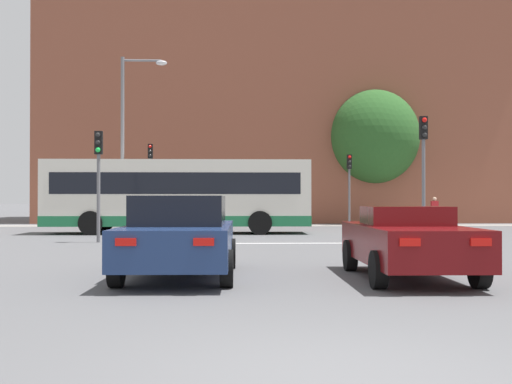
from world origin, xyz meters
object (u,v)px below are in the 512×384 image
(traffic_light_far_right, at_px, (349,178))
(pedestrian_waiting, at_px, (435,209))
(pedestrian_walking_west, at_px, (261,207))
(traffic_light_far_left, at_px, (150,171))
(pedestrian_walking_east, at_px, (132,209))
(car_roadster_right, at_px, (407,241))
(car_saloon_left, at_px, (180,236))
(bus_crossing_lead, at_px, (178,194))
(traffic_light_near_left, at_px, (98,167))
(street_lamp_junction, at_px, (130,126))
(traffic_light_near_right, at_px, (424,158))

(traffic_light_far_right, distance_m, pedestrian_waiting, 5.41)
(pedestrian_walking_west, bearing_deg, traffic_light_far_right, 176.06)
(traffic_light_far_left, bearing_deg, pedestrian_walking_east, 138.02)
(car_roadster_right, bearing_deg, car_saloon_left, 174.91)
(car_roadster_right, bearing_deg, bus_crossing_lead, 109.97)
(pedestrian_waiting, bearing_deg, traffic_light_far_left, 179.41)
(bus_crossing_lead, relative_size, traffic_light_near_left, 2.95)
(car_saloon_left, height_order, street_lamp_junction, street_lamp_junction)
(car_saloon_left, xyz_separation_m, pedestrian_walking_east, (-4.69, 24.21, 0.13))
(bus_crossing_lead, height_order, traffic_light_near_right, traffic_light_near_right)
(pedestrian_walking_west, bearing_deg, traffic_light_near_right, 101.53)
(bus_crossing_lead, height_order, street_lamp_junction, street_lamp_junction)
(bus_crossing_lead, height_order, traffic_light_near_left, traffic_light_near_left)
(bus_crossing_lead, distance_m, street_lamp_junction, 3.84)
(pedestrian_waiting, bearing_deg, car_roadster_right, -112.35)
(street_lamp_junction, relative_size, pedestrian_walking_east, 4.95)
(bus_crossing_lead, distance_m, pedestrian_walking_east, 9.28)
(bus_crossing_lead, xyz_separation_m, traffic_light_near_right, (8.98, -5.92, 1.23))
(car_saloon_left, distance_m, traffic_light_near_right, 12.50)
(car_roadster_right, xyz_separation_m, traffic_light_far_left, (-7.80, 23.60, 2.33))
(traffic_light_near_left, bearing_deg, pedestrian_walking_east, 94.30)
(traffic_light_far_left, xyz_separation_m, pedestrian_walking_west, (6.08, -0.43, -1.95))
(car_roadster_right, bearing_deg, pedestrian_walking_east, 110.60)
(car_saloon_left, relative_size, pedestrian_walking_east, 3.09)
(traffic_light_far_left, distance_m, traffic_light_near_left, 13.26)
(traffic_light_near_right, xyz_separation_m, street_lamp_junction, (-11.20, 6.70, 1.80))
(car_saloon_left, distance_m, pedestrian_walking_east, 24.66)
(traffic_light_far_right, distance_m, pedestrian_walking_west, 5.26)
(traffic_light_near_left, xyz_separation_m, pedestrian_walking_east, (-1.07, 14.30, -1.68))
(traffic_light_far_left, height_order, pedestrian_walking_east, traffic_light_far_left)
(car_saloon_left, xyz_separation_m, pedestrian_walking_west, (2.55, 22.74, 0.29))
(car_roadster_right, height_order, traffic_light_near_right, traffic_light_near_right)
(traffic_light_near_right, bearing_deg, car_saloon_left, -128.27)
(traffic_light_near_left, height_order, pedestrian_walking_west, traffic_light_near_left)
(traffic_light_near_left, bearing_deg, car_saloon_left, -69.98)
(traffic_light_far_left, xyz_separation_m, pedestrian_walking_east, (-1.16, 1.04, -2.11))
(traffic_light_near_left, distance_m, pedestrian_walking_west, 14.31)
(bus_crossing_lead, height_order, traffic_light_far_right, traffic_light_far_right)
(car_saloon_left, distance_m, traffic_light_far_right, 24.50)
(traffic_light_near_left, bearing_deg, car_roadster_right, -52.69)
(car_saloon_left, distance_m, traffic_light_far_left, 23.55)
(bus_crossing_lead, relative_size, street_lamp_junction, 1.44)
(traffic_light_near_right, height_order, traffic_light_far_left, traffic_light_far_left)
(car_saloon_left, height_order, traffic_light_near_right, traffic_light_near_right)
(pedestrian_walking_west, bearing_deg, pedestrian_waiting, 177.48)
(traffic_light_near_right, relative_size, pedestrian_walking_west, 2.41)
(traffic_light_far_left, distance_m, pedestrian_walking_west, 6.40)
(traffic_light_far_right, bearing_deg, car_saloon_left, -107.94)
(traffic_light_far_right, height_order, pedestrian_waiting, traffic_light_far_right)
(car_roadster_right, xyz_separation_m, pedestrian_walking_west, (-1.72, 23.17, 0.38))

